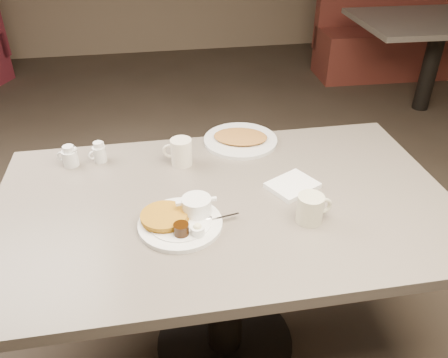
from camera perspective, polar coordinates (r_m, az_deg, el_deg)
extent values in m
cube|color=#4C3F33|center=(2.03, 0.10, -20.30)|extent=(7.00, 8.00, 0.02)
cube|color=slate|center=(1.50, 0.13, -3.29)|extent=(1.50, 0.90, 0.04)
cylinder|color=black|center=(1.73, 0.12, -12.74)|extent=(0.14, 0.14, 0.69)
cylinder|color=black|center=(2.01, 0.10, -19.88)|extent=(0.56, 0.56, 0.03)
cylinder|color=white|center=(1.38, -5.53, -5.65)|extent=(0.27, 0.27, 0.01)
cylinder|color=white|center=(1.38, -5.55, -5.34)|extent=(0.20, 0.20, 0.00)
cylinder|color=#B47916|center=(1.39, -7.39, -4.86)|extent=(0.15, 0.15, 0.01)
cylinder|color=#B47916|center=(1.38, -7.59, -4.61)|extent=(0.15, 0.15, 0.01)
cylinder|color=white|center=(1.39, -3.48, -3.40)|extent=(0.10, 0.10, 0.05)
cube|color=white|center=(1.38, -5.69, -3.11)|extent=(0.02, 0.01, 0.01)
cube|color=white|center=(1.39, -1.35, -2.53)|extent=(0.02, 0.01, 0.01)
ellipsoid|color=white|center=(1.39, -3.98, -2.94)|extent=(0.04, 0.04, 0.03)
ellipsoid|color=white|center=(1.38, -2.94, -3.05)|extent=(0.04, 0.04, 0.02)
cylinder|color=black|center=(1.32, -5.41, -6.38)|extent=(0.05, 0.05, 0.04)
cylinder|color=white|center=(1.32, -3.36, -6.52)|extent=(0.04, 0.04, 0.03)
ellipsoid|color=#FFF8B8|center=(1.31, -3.38, -6.05)|extent=(0.03, 0.03, 0.02)
cube|color=white|center=(1.39, -0.04, -4.82)|extent=(0.10, 0.03, 0.00)
ellipsoid|color=white|center=(1.38, -2.15, -4.89)|extent=(0.03, 0.02, 0.01)
cylinder|color=beige|center=(1.40, 10.79, -3.70)|extent=(0.09, 0.09, 0.09)
cylinder|color=black|center=(1.38, 10.97, -2.37)|extent=(0.07, 0.07, 0.01)
torus|color=beige|center=(1.42, 12.43, -3.35)|extent=(0.06, 0.02, 0.06)
cube|color=white|center=(1.56, 8.63, -0.83)|extent=(0.20, 0.18, 0.02)
cylinder|color=white|center=(1.66, -5.40, 3.41)|extent=(0.10, 0.10, 0.10)
torus|color=white|center=(1.67, -6.85, 3.51)|extent=(0.06, 0.03, 0.06)
cylinder|color=white|center=(1.74, -15.42, 3.04)|extent=(0.05, 0.05, 0.06)
cylinder|color=white|center=(1.72, -15.62, 4.19)|extent=(0.04, 0.04, 0.02)
cone|color=white|center=(1.73, -15.03, 4.27)|extent=(0.02, 0.02, 0.02)
torus|color=white|center=(1.73, -16.22, 2.91)|extent=(0.03, 0.02, 0.03)
cylinder|color=white|center=(1.75, -18.83, 2.50)|extent=(0.07, 0.07, 0.06)
cylinder|color=white|center=(1.73, -19.07, 3.63)|extent=(0.05, 0.05, 0.02)
cone|color=white|center=(1.72, -18.38, 3.48)|extent=(0.02, 0.02, 0.02)
torus|color=white|center=(1.76, -19.75, 2.70)|extent=(0.04, 0.02, 0.04)
cylinder|color=silver|center=(1.82, 2.09, 4.90)|extent=(0.37, 0.37, 0.01)
ellipsoid|color=#AC7331|center=(1.81, 2.10, 5.38)|extent=(0.25, 0.21, 0.02)
cube|color=brown|center=(4.86, 19.53, 14.80)|extent=(1.31, 0.53, 0.45)
cube|color=brown|center=(4.94, 19.46, 20.52)|extent=(1.30, 0.17, 0.90)
cube|color=gray|center=(4.05, 25.80, 17.54)|extent=(1.32, 0.91, 0.04)
cylinder|color=black|center=(4.15, 24.53, 12.64)|extent=(0.13, 0.13, 0.71)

